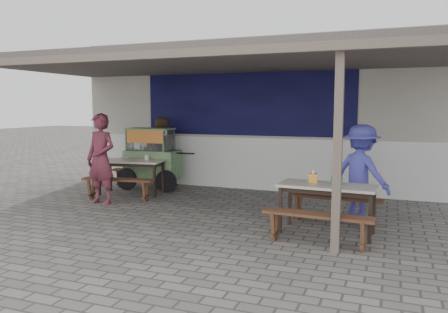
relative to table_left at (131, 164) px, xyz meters
name	(u,v)px	position (x,y,z in m)	size (l,w,h in m)	color
ground	(201,219)	(2.32, -1.45, -0.67)	(60.00, 60.00, 0.00)	slate
back_wall	(261,115)	(2.31, 2.13, 1.05)	(9.00, 1.28, 3.50)	#BBB6A8
warung_roof	(221,62)	(2.33, -0.55, 2.05)	(9.00, 4.21, 2.81)	#564D4A
table_left	(131,164)	(0.00, 0.00, 0.00)	(1.48, 0.88, 0.75)	beige
bench_left_street	(118,184)	(0.11, -0.67, -0.33)	(1.52, 0.52, 0.45)	brown
bench_left_wall	(143,174)	(-0.11, 0.67, -0.33)	(1.52, 0.52, 0.45)	brown
table_right	(327,190)	(4.44, -1.55, 0.00)	(1.45, 0.72, 0.75)	beige
bench_right_street	(317,222)	(4.40, -2.19, -0.33)	(1.53, 0.37, 0.45)	brown
bench_right_wall	(335,203)	(4.48, -0.91, -0.33)	(1.53, 0.37, 0.45)	brown
vendor_cart	(152,156)	(0.11, 0.70, 0.10)	(1.77, 0.76, 1.42)	#7F9F6A
patron_street_side	(101,159)	(-0.01, -1.04, 0.22)	(0.65, 0.43, 1.78)	maroon
patron_wall_side	(161,152)	(0.22, 0.96, 0.17)	(0.82, 0.64, 1.68)	brown
patron_right_table	(361,173)	(4.85, -0.59, 0.14)	(1.05, 0.60, 1.62)	#4747B4
tissue_box	(313,178)	(4.20, -1.38, 0.14)	(0.13, 0.13, 0.13)	orange
donation_box	(337,181)	(4.57, -1.49, 0.14)	(0.17, 0.11, 0.11)	#2D673A
condiment_jar	(147,157)	(0.29, 0.18, 0.13)	(0.09, 0.09, 0.10)	silver
condiment_bowl	(124,158)	(-0.25, 0.10, 0.10)	(0.18, 0.18, 0.04)	silver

